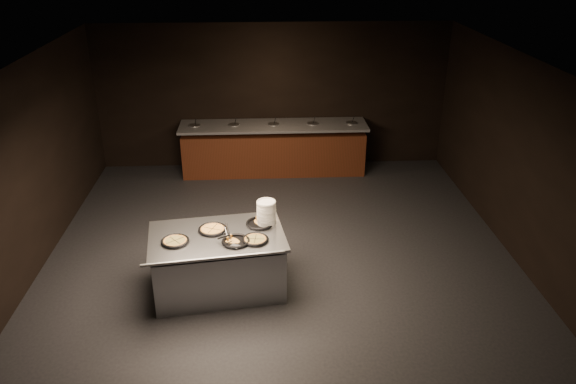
% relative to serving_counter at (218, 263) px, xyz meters
% --- Properties ---
extents(room, '(7.02, 8.02, 2.92)m').
position_rel_serving_counter_xyz_m(room, '(0.87, 0.53, 1.04)').
color(room, black).
rests_on(room, ground).
extents(salad_bar, '(3.70, 0.83, 1.18)m').
position_rel_serving_counter_xyz_m(salad_bar, '(0.87, 4.09, 0.03)').
color(salad_bar, '#4E2012').
rests_on(salad_bar, ground).
extents(serving_counter, '(1.90, 1.36, 0.85)m').
position_rel_serving_counter_xyz_m(serving_counter, '(0.00, 0.00, 0.00)').
color(serving_counter, '#B1B3B8').
rests_on(serving_counter, ground).
extents(plate_stack, '(0.26, 0.26, 0.34)m').
position_rel_serving_counter_xyz_m(plate_stack, '(0.66, 0.27, 0.61)').
color(plate_stack, white).
rests_on(plate_stack, serving_counter).
extents(pan_veggie_whole, '(0.37, 0.37, 0.04)m').
position_rel_serving_counter_xyz_m(pan_veggie_whole, '(-0.52, -0.16, 0.46)').
color(pan_veggie_whole, black).
rests_on(pan_veggie_whole, serving_counter).
extents(pan_cheese_whole, '(0.38, 0.38, 0.04)m').
position_rel_serving_counter_xyz_m(pan_cheese_whole, '(-0.06, 0.13, 0.46)').
color(pan_cheese_whole, black).
rests_on(pan_cheese_whole, serving_counter).
extents(pan_cheese_slices_a, '(0.38, 0.38, 0.04)m').
position_rel_serving_counter_xyz_m(pan_cheese_slices_a, '(0.57, 0.26, 0.46)').
color(pan_cheese_slices_a, black).
rests_on(pan_cheese_slices_a, serving_counter).
extents(pan_cheese_slices_b, '(0.37, 0.37, 0.04)m').
position_rel_serving_counter_xyz_m(pan_cheese_slices_b, '(0.26, -0.21, 0.46)').
color(pan_cheese_slices_b, black).
rests_on(pan_cheese_slices_b, serving_counter).
extents(pan_veggie_slices, '(0.35, 0.35, 0.04)m').
position_rel_serving_counter_xyz_m(pan_veggie_slices, '(0.51, -0.17, 0.46)').
color(pan_veggie_slices, black).
rests_on(pan_veggie_slices, serving_counter).
extents(server_left, '(0.17, 0.33, 0.17)m').
position_rel_serving_counter_xyz_m(server_left, '(0.14, -0.04, 0.52)').
color(server_left, '#B1B3B8').
rests_on(server_left, serving_counter).
extents(server_right, '(0.31, 0.23, 0.17)m').
position_rel_serving_counter_xyz_m(server_right, '(0.15, -0.27, 0.52)').
color(server_right, '#B1B3B8').
rests_on(server_right, serving_counter).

